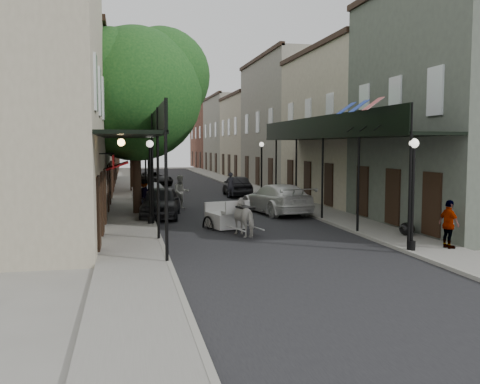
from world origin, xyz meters
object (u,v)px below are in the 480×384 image
car_right_far (238,185)px  lamppost_right_far (262,168)px  car_left_far (155,179)px  pedestrian_walking (181,192)px  car_left_mid (151,192)px  tree_near (143,89)px  carriage (222,206)px  lamppost_right_near (413,192)px  lamppost_left (150,180)px  pedestrian_sidewalk_right (449,224)px  tree_far (137,116)px  car_right_near (277,199)px  horse (246,217)px  car_left_near (161,202)px  pedestrian_sidewalk_left (144,194)px

car_right_far → lamppost_right_far: bearing=150.4°
lamppost_right_far → car_left_far: 14.16m
pedestrian_walking → car_left_mid: pedestrian_walking is taller
tree_near → car_right_far: 12.52m
tree_near → carriage: size_ratio=3.87×
carriage → pedestrian_walking: bearing=83.5°
lamppost_right_near → lamppost_left: (-8.20, 8.00, 0.00)m
carriage → pedestrian_sidewalk_right: bearing=-60.8°
lamppost_right_near → carriage: lamppost_right_near is taller
car_left_mid → car_left_far: size_ratio=0.79×
tree_far → car_left_mid: size_ratio=2.40×
car_right_near → lamppost_right_near: bearing=88.7°
lamppost_left → horse: (3.61, -3.39, -1.31)m
horse → car_right_near: size_ratio=0.32×
car_right_far → car_right_near: bearing=94.1°
horse → car_left_near: (-3.00, 6.18, 0.04)m
lamppost_left → horse: bearing=-43.2°
car_left_near → car_left_mid: (-0.12, 7.72, -0.19)m
lamppost_right_far → pedestrian_walking: (-6.21, -5.83, -1.09)m
carriage → car_right_near: 5.54m
tree_near → horse: (3.71, -7.57, -5.74)m
horse → car_right_far: size_ratio=0.39×
carriage → car_right_far: 14.62m
tree_far → pedestrian_sidewalk_left: tree_far is taller
lamppost_right_near → pedestrian_sidewalk_left: lamppost_right_near is taller
pedestrian_walking → car_right_far: bearing=45.3°
lamppost_left → pedestrian_sidewalk_right: size_ratio=2.25×
lamppost_right_near → car_right_near: 11.17m
car_left_mid → horse: bearing=-97.5°
car_right_near → lamppost_left: bearing=15.1°
lamppost_left → car_right_far: (6.70, 13.00, -1.29)m
horse → carriage: size_ratio=0.71×
tree_far → lamppost_right_far: size_ratio=2.32×
car_left_near → horse: bearing=-56.4°
tree_far → pedestrian_sidewalk_right: bearing=-69.6°
car_right_far → pedestrian_walking: bearing=59.5°
pedestrian_walking → car_left_far: size_ratio=0.42×
horse → carriage: bearing=-90.0°
lamppost_right_near → lamppost_left: same height
tree_far → car_left_far: size_ratio=1.89×
tree_far → car_right_near: bearing=-65.7°
pedestrian_walking → car_left_far: (-0.49, 18.23, -0.33)m
horse → pedestrian_sidewalk_left: 9.93m
car_right_near → car_right_far: bearing=-99.1°
horse → car_right_far: bearing=-115.2°
horse → car_left_far: 27.86m
pedestrian_sidewalk_left → car_left_near: pedestrian_sidewalk_left is taller
pedestrian_sidewalk_left → car_left_near: (0.72, -3.03, -0.15)m
pedestrian_sidewalk_left → car_right_far: 9.89m
horse → car_left_near: car_left_near is taller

